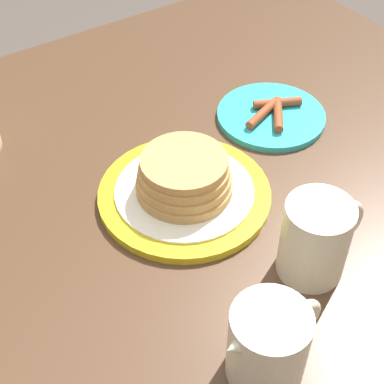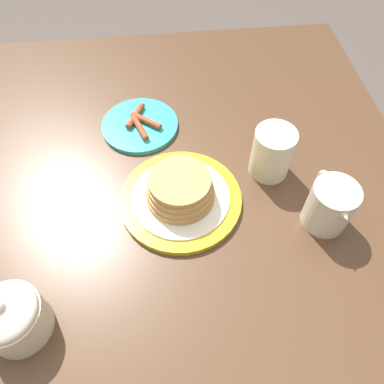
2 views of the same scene
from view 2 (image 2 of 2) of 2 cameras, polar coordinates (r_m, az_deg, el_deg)
The scene contains 7 objects.
ground_plane at distance 1.43m, azimuth -0.91°, elevation -19.30°, with size 8.00×8.00×0.00m, color #51473F.
dining_table at distance 0.83m, azimuth -1.48°, elevation -6.80°, with size 1.17×0.97×0.77m.
pancake_plate at distance 0.70m, azimuth -1.45°, elevation -0.22°, with size 0.23×0.23×0.07m.
side_plate_bacon at distance 0.86m, azimuth -7.93°, elevation 10.12°, with size 0.17×0.17×0.02m.
coffee_mug at distance 0.75m, azimuth 12.05°, elevation 6.13°, with size 0.12×0.08×0.10m.
creamer_pitcher at distance 0.70m, azimuth 20.33°, elevation -1.94°, with size 0.12×0.08×0.10m.
sugar_bowl at distance 0.64m, azimuth -25.81°, elevation -16.81°, with size 0.10×0.10×0.10m.
Camera 2 is at (-0.40, 0.02, 1.37)m, focal length 35.00 mm.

